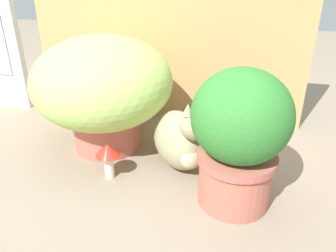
{
  "coord_description": "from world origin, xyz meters",
  "views": [
    {
      "loc": [
        0.4,
        -1.01,
        0.73
      ],
      "look_at": [
        0.17,
        0.06,
        0.18
      ],
      "focal_mm": 36.08,
      "sensor_mm": 36.0,
      "label": 1
    }
  ],
  "objects": [
    {
      "name": "cardboard_backdrop",
      "position": [
        0.07,
        0.52,
        0.39
      ],
      "size": [
        1.27,
        0.03,
        0.79
      ],
      "primitive_type": "cube",
      "color": "tan",
      "rests_on": "ground"
    },
    {
      "name": "leafy_planter",
      "position": [
        0.42,
        -0.09,
        0.25
      ],
      "size": [
        0.3,
        0.3,
        0.45
      ],
      "color": "#AE5E4C",
      "rests_on": "ground"
    },
    {
      "name": "mushroom_ornament_red",
      "position": [
        -0.03,
        -0.05,
        0.1
      ],
      "size": [
        0.09,
        0.09,
        0.14
      ],
      "color": "beige",
      "rests_on": "ground"
    },
    {
      "name": "cat",
      "position": [
        0.22,
        0.07,
        0.12
      ],
      "size": [
        0.3,
        0.36,
        0.32
      ],
      "color": "gray",
      "rests_on": "ground"
    },
    {
      "name": "ground_plane",
      "position": [
        0.0,
        0.0,
        0.0
      ],
      "size": [
        6.0,
        6.0,
        0.0
      ],
      "primitive_type": "plane",
      "color": "gray"
    },
    {
      "name": "grass_planter",
      "position": [
        -0.12,
        0.17,
        0.27
      ],
      "size": [
        0.55,
        0.55,
        0.47
      ],
      "color": "#C25E52",
      "rests_on": "ground"
    }
  ]
}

